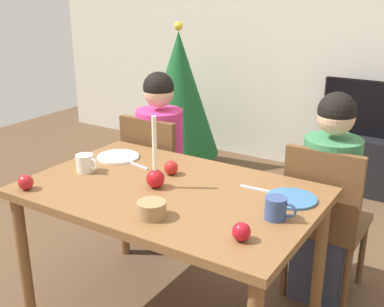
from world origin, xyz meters
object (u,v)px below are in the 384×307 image
christmas_tree (179,94)px  apple_near_candle (26,182)px  candle_centerpiece (155,174)px  tv (371,109)px  plate_right (291,199)px  chair_left (158,174)px  bowl_walnuts (152,209)px  tv_stand (364,163)px  person_right_child (327,202)px  mug_left (85,163)px  apple_by_right_mug (241,232)px  apple_by_left_plate (171,168)px  mug_right (276,208)px  chair_right (325,214)px  plate_left (118,157)px  person_left_child (160,164)px  dining_table (170,205)px

christmas_tree → apple_near_candle: (0.65, -2.30, 0.07)m
candle_centerpiece → tv: bearing=78.1°
christmas_tree → candle_centerpiece: size_ratio=3.85×
plate_right → candle_centerpiece: bearing=-160.6°
chair_left → bowl_walnuts: (0.62, -0.89, 0.27)m
bowl_walnuts → chair_left: bearing=125.1°
tv_stand → person_right_child: bearing=-84.4°
mug_left → apple_by_right_mug: 1.03m
candle_centerpiece → apple_by_left_plate: size_ratio=4.80×
tv_stand → mug_right: size_ratio=4.71×
chair_right → tv: bearing=95.5°
christmas_tree → plate_left: size_ratio=5.77×
chair_right → tv_stand: 1.72m
mug_left → plate_right: bearing=13.0°
plate_right → apple_by_right_mug: apple_by_right_mug is taller
chair_left → bowl_walnuts: 1.12m
candle_centerpiece → apple_by_left_plate: (-0.03, 0.18, -0.03)m
person_left_child → bowl_walnuts: size_ratio=9.45×
chair_right → tv: (-0.16, 1.69, 0.20)m
plate_left → mug_right: mug_right is taller
chair_right → mug_left: size_ratio=6.67×
plate_right → apple_near_candle: apple_near_candle is taller
person_left_child → apple_near_candle: person_left_child is taller
christmas_tree → apple_by_right_mug: 2.79m
apple_near_candle → bowl_walnuts: bearing=7.4°
tv → apple_by_right_mug: (0.09, -2.56, 0.08)m
plate_left → candle_centerpiece: bearing=-27.8°
tv_stand → apple_by_right_mug: (0.09, -2.56, 0.55)m
candle_centerpiece → bowl_walnuts: size_ratio=2.86×
christmas_tree → candle_centerpiece: (1.16, -1.95, 0.11)m
christmas_tree → tv_stand: bearing=12.8°
plate_left → apple_by_left_plate: size_ratio=3.20×
chair_left → christmas_tree: size_ratio=0.66×
chair_right → mug_left: bearing=-148.9°
dining_table → mug_right: bearing=-2.2°
dining_table → plate_left: plate_left is taller
apple_near_candle → mug_left: bearing=76.6°
mug_right → candle_centerpiece: bearing=-180.0°
plate_left → apple_near_candle: size_ratio=3.24×
mug_left → apple_by_left_plate: mug_left is taller
plate_right → mug_right: (0.01, -0.21, 0.04)m
plate_right → apple_near_candle: bearing=-153.3°
person_left_child → mug_left: bearing=-88.3°
person_right_child → mug_right: (-0.03, -0.66, 0.23)m
chair_left → apple_by_left_plate: bearing=-47.0°
person_left_child → candle_centerpiece: bearing=-55.6°
christmas_tree → plate_right: christmas_tree is taller
plate_left → bowl_walnuts: (0.60, -0.49, 0.03)m
tv_stand → apple_by_right_mug: bearing=-88.0°
dining_table → tv_stand: 2.38m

